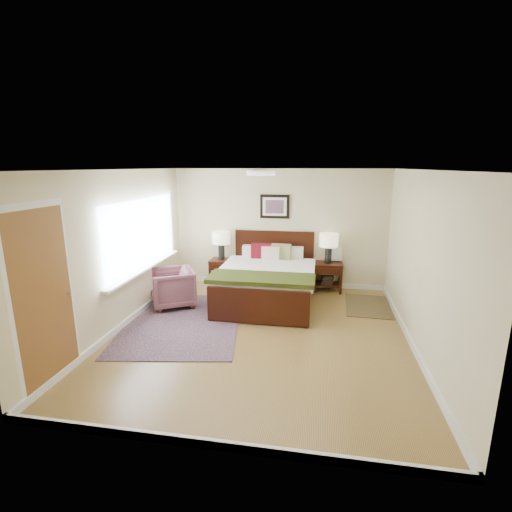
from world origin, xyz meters
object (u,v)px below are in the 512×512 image
nightstand_right (327,274)px  rug_persian (183,322)px  bed (267,274)px  lamp_right (329,242)px  lamp_left (221,240)px  nightstand_left (221,265)px  armchair (173,288)px

nightstand_right → rug_persian: (-2.40, -2.06, -0.36)m
bed → lamp_right: size_ratio=3.61×
lamp_right → bed: bearing=-143.3°
lamp_left → rug_persian: (-0.13, -2.07, -1.01)m
bed → nightstand_right: (1.15, 0.84, -0.18)m
nightstand_left → armchair: armchair is taller
nightstand_right → rug_persian: bearing=-139.4°
nightstand_left → lamp_right: bearing=0.5°
nightstand_right → lamp_right: lamp_right is taller
nightstand_right → armchair: size_ratio=0.78×
bed → nightstand_right: bed is taller
lamp_left → rug_persian: 2.30m
nightstand_right → lamp_left: bearing=179.7°
lamp_left → rug_persian: bearing=-93.6°
rug_persian → lamp_left: bearing=77.3°
lamp_right → rug_persian: 3.33m
lamp_left → lamp_right: (2.27, 0.00, 0.02)m
lamp_right → nightstand_right: bearing=-90.0°
lamp_left → armchair: (-0.58, -1.37, -0.66)m
nightstand_left → lamp_left: lamp_left is taller
nightstand_left → nightstand_right: nightstand_right is taller
lamp_right → armchair: bearing=-154.3°
bed → rug_persian: bearing=-135.9°
nightstand_left → armchair: size_ratio=0.75×
nightstand_right → armchair: 3.15m
lamp_left → armchair: lamp_left is taller
nightstand_right → lamp_right: bearing=90.0°
armchair → rug_persian: 0.90m
nightstand_right → armchair: (-2.85, -1.36, -0.01)m
bed → nightstand_right: bearing=36.3°
bed → armchair: 1.79m
nightstand_right → lamp_left: lamp_left is taller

